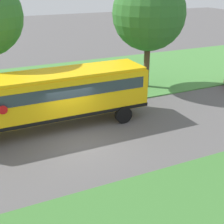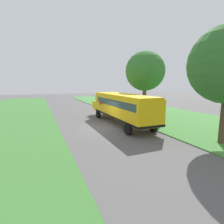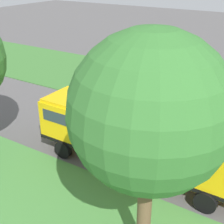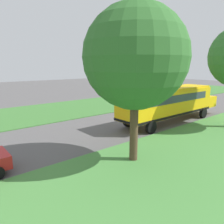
# 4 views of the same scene
# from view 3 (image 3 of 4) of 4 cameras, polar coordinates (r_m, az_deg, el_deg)

# --- Properties ---
(ground_plane) EXTENTS (120.00, 120.00, 0.00)m
(ground_plane) POSITION_cam_3_polar(r_m,az_deg,el_deg) (18.76, 5.84, -5.85)
(ground_plane) COLOR #565454
(grass_far_side) EXTENTS (10.00, 80.00, 0.07)m
(grass_far_side) POSITION_cam_3_polar(r_m,az_deg,el_deg) (26.34, 14.73, 3.02)
(grass_far_side) COLOR #3D7533
(grass_far_side) RESTS_ON ground
(school_bus) EXTENTS (2.85, 12.42, 3.16)m
(school_bus) POSITION_cam_3_polar(r_m,az_deg,el_deg) (15.64, 4.92, -4.49)
(school_bus) COLOR yellow
(school_bus) RESTS_ON ground
(oak_tree_beside_bus) EXTENTS (4.94, 4.94, 8.28)m
(oak_tree_beside_bus) POSITION_cam_3_polar(r_m,az_deg,el_deg) (9.19, 6.32, 0.50)
(oak_tree_beside_bus) COLOR brown
(oak_tree_beside_bus) RESTS_ON ground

